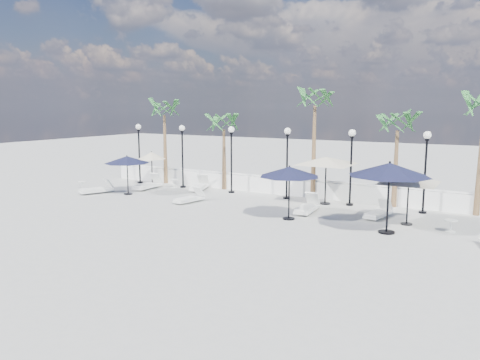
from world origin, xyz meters
The scene contains 27 objects.
ground centered at (0.00, 0.00, 0.00)m, with size 100.00×100.00×0.00m, color #9C9B97.
balustrade centered at (0.00, 7.50, 0.47)m, with size 26.00×0.30×1.01m.
lamppost_0 centered at (-10.50, 6.50, 2.49)m, with size 0.36×0.36×3.84m.
lamppost_1 centered at (-7.00, 6.50, 2.49)m, with size 0.36×0.36×3.84m.
lamppost_2 centered at (-3.50, 6.50, 2.49)m, with size 0.36×0.36×3.84m.
lamppost_3 centered at (0.00, 6.50, 2.49)m, with size 0.36×0.36×3.84m.
lamppost_4 centered at (3.50, 6.50, 2.49)m, with size 0.36×0.36×3.84m.
lamppost_5 centered at (7.00, 6.50, 2.49)m, with size 0.36×0.36×3.84m.
palm_0 centered at (-9.00, 7.30, 4.53)m, with size 2.60×2.60×5.50m.
palm_1 centered at (-4.50, 7.30, 3.75)m, with size 2.60×2.60×4.70m.
palm_2 centered at (1.20, 7.30, 5.12)m, with size 2.60×2.60×6.10m.
palm_3 centered at (5.50, 7.30, 3.95)m, with size 2.60×2.60×4.90m.
lounger_0 centered at (-10.11, 2.39, 0.24)m, with size 1.35×2.03×0.73m.
lounger_1 centered at (-3.95, 2.99, 0.23)m, with size 0.90×1.88×0.68m.
lounger_2 centered at (-8.51, 4.97, 0.27)m, with size 0.82×2.18×0.80m.
lounger_3 centered at (-5.57, 6.22, 0.27)m, with size 1.32×2.21×0.79m.
lounger_4 centered at (2.27, 3.87, 0.26)m, with size 0.82×2.11×0.77m.
lounger_5 centered at (5.42, 4.53, 0.24)m, with size 0.93×1.95×0.70m.
side_table_0 centered at (-12.00, 3.02, 0.27)m, with size 0.47×0.47×0.45m.
side_table_1 centered at (-7.48, 6.20, 0.31)m, with size 0.53×0.53×0.51m.
side_table_2 centered at (8.52, 3.54, 0.30)m, with size 0.51×0.51×0.49m.
parasol_navy_left centered at (-8.33, 3.10, 1.98)m, with size 2.54×2.54×2.25m.
parasol_navy_mid centered at (2.04, 2.25, 2.12)m, with size 2.69×2.69×2.42m.
parasol_navy_right centered at (6.34, 2.10, 2.52)m, with size 3.20×3.20×2.87m.
parasol_cream_sq_a centered at (2.30, 6.20, 2.41)m, with size 5.31×5.31×2.61m.
parasol_cream_sq_b centered at (6.77, 3.88, 2.10)m, with size 4.54×4.54×2.27m.
parasol_cream_small centered at (-9.20, 6.20, 1.86)m, with size 1.77×1.77×2.18m.
Camera 1 is at (10.35, -16.34, 4.96)m, focal length 35.00 mm.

